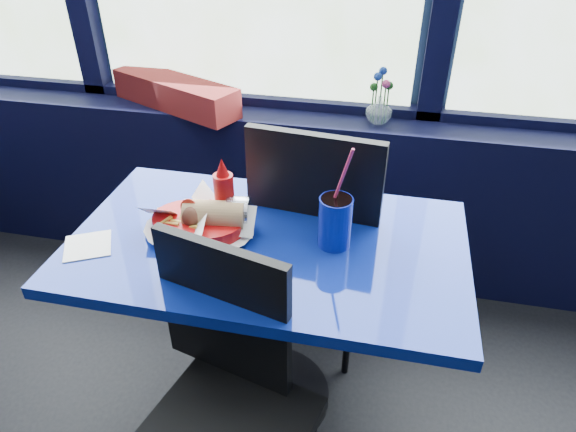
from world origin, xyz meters
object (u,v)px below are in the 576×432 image
object	(u,v)px
flower_vase	(379,107)
chair_near_back	(313,229)
soda_cup	(335,221)
planter_box	(175,93)
chair_near_front	(226,387)
near_table	(269,285)
food_basket	(201,222)
ketchup_bottle	(224,196)

from	to	relation	value
flower_vase	chair_near_back	bearing A→B (deg)	-108.26
chair_near_back	soda_cup	world-z (taller)	soda_cup
planter_box	flower_vase	world-z (taller)	flower_vase
chair_near_front	near_table	bearing A→B (deg)	100.52
food_basket	planter_box	bearing A→B (deg)	134.40
near_table	flower_vase	distance (m)	0.94
planter_box	flower_vase	bearing A→B (deg)	25.61
flower_vase	planter_box	bearing A→B (deg)	-179.05
near_table	chair_near_front	distance (m)	0.38
near_table	chair_near_front	bearing A→B (deg)	-93.86
planter_box	ketchup_bottle	xyz separation A→B (m)	(0.48, -0.77, -0.01)
food_basket	ketchup_bottle	distance (m)	0.11
near_table	soda_cup	world-z (taller)	soda_cup
chair_near_front	planter_box	bearing A→B (deg)	130.82
chair_near_front	flower_vase	bearing A→B (deg)	90.77
near_table	ketchup_bottle	size ratio (longest dim) A/B	5.18
soda_cup	planter_box	bearing A→B (deg)	135.75
chair_near_front	ketchup_bottle	distance (m)	0.56
chair_near_front	planter_box	world-z (taller)	planter_box
flower_vase	food_basket	xyz separation A→B (m)	(-0.48, -0.85, -0.08)
planter_box	soda_cup	xyz separation A→B (m)	(0.83, -0.81, -0.03)
near_table	food_basket	distance (m)	0.31
near_table	soda_cup	size ratio (longest dim) A/B	3.57
flower_vase	chair_near_front	bearing A→B (deg)	-103.61
flower_vase	soda_cup	bearing A→B (deg)	-94.95
near_table	ketchup_bottle	bearing A→B (deg)	157.31
chair_near_front	food_basket	bearing A→B (deg)	130.35
chair_near_front	chair_near_back	xyz separation A→B (m)	(0.12, 0.69, 0.07)
chair_near_front	soda_cup	xyz separation A→B (m)	(0.23, 0.41, 0.31)
chair_near_back	planter_box	world-z (taller)	chair_near_back
chair_near_front	ketchup_bottle	world-z (taller)	ketchup_bottle
near_table	flower_vase	world-z (taller)	flower_vase
chair_near_back	flower_vase	world-z (taller)	same
near_table	chair_near_back	bearing A→B (deg)	73.15
ketchup_bottle	flower_vase	bearing A→B (deg)	61.79
planter_box	soda_cup	distance (m)	1.16
flower_vase	food_basket	distance (m)	0.98
ketchup_bottle	soda_cup	distance (m)	0.35
near_table	food_basket	world-z (taller)	food_basket
food_basket	soda_cup	size ratio (longest dim) A/B	1.09
planter_box	ketchup_bottle	distance (m)	0.91
food_basket	flower_vase	bearing A→B (deg)	78.35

